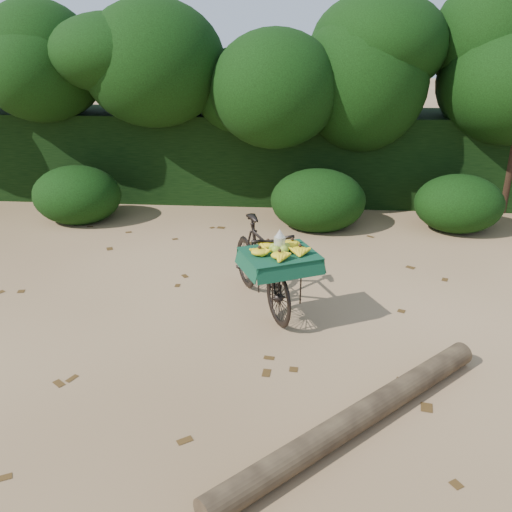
{
  "coord_description": "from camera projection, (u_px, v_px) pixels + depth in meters",
  "views": [
    {
      "loc": [
        1.12,
        -5.22,
        3.33
      ],
      "look_at": [
        0.66,
        0.67,
        0.88
      ],
      "focal_mm": 38.0,
      "sensor_mm": 36.0,
      "label": 1
    }
  ],
  "objects": [
    {
      "name": "fallen_log",
      "position": [
        358.0,
        418.0,
        4.87
      ],
      "size": [
        2.61,
        2.5,
        0.24
      ],
      "primitive_type": "cylinder",
      "rotation": [
        1.57,
        0.0,
        -0.81
      ],
      "color": "brown",
      "rests_on": "ground"
    },
    {
      "name": "leaf_litter",
      "position": [
        204.0,
        320.0,
        6.76
      ],
      "size": [
        7.0,
        7.3,
        0.01
      ],
      "primitive_type": null,
      "color": "#483013",
      "rests_on": "ground"
    },
    {
      "name": "vendor_bicycle",
      "position": [
        262.0,
        264.0,
        6.92
      ],
      "size": [
        1.42,
        2.01,
        1.16
      ],
      "rotation": [
        0.0,
        0.0,
        0.44
      ],
      "color": "black",
      "rests_on": "ground"
    },
    {
      "name": "ground",
      "position": [
        194.0,
        348.0,
        6.16
      ],
      "size": [
        80.0,
        80.0,
        0.0
      ],
      "primitive_type": "plane",
      "color": "tan",
      "rests_on": "ground"
    },
    {
      "name": "hedge_backdrop",
      "position": [
        246.0,
        154.0,
        11.62
      ],
      "size": [
        26.0,
        1.8,
        1.8
      ],
      "primitive_type": "cube",
      "color": "black",
      "rests_on": "ground"
    },
    {
      "name": "bush_clumps",
      "position": [
        263.0,
        202.0,
        9.92
      ],
      "size": [
        8.8,
        1.7,
        0.9
      ],
      "primitive_type": null,
      "color": "black",
      "rests_on": "ground"
    },
    {
      "name": "tree_row",
      "position": [
        209.0,
        106.0,
        10.51
      ],
      "size": [
        14.5,
        2.0,
        4.0
      ],
      "primitive_type": null,
      "color": "black",
      "rests_on": "ground"
    }
  ]
}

